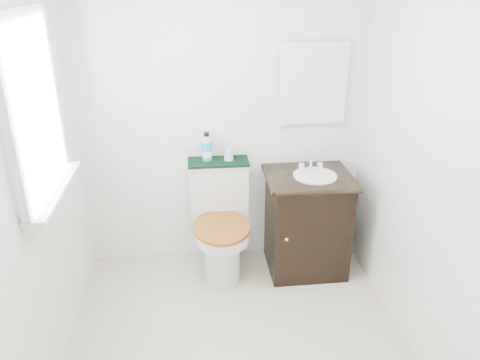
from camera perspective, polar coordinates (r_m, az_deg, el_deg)
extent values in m
plane|color=beige|center=(3.16, -0.06, -20.42)|extent=(2.40, 2.40, 0.00)
plane|color=white|center=(3.60, -2.06, 7.61)|extent=(2.40, 0.00, 2.40)
plane|color=white|center=(1.47, 5.05, -19.32)|extent=(2.40, 0.00, 2.40)
plane|color=white|center=(2.61, -24.82, -1.14)|extent=(0.00, 2.40, 2.40)
plane|color=white|center=(2.80, 22.90, 0.84)|extent=(0.00, 2.40, 2.40)
cube|color=white|center=(2.72, -23.95, 7.82)|extent=(0.02, 0.70, 0.90)
cube|color=silver|center=(3.63, 8.88, 11.52)|extent=(0.50, 0.02, 0.60)
cylinder|color=silver|center=(3.66, -2.19, -9.07)|extent=(0.28, 0.28, 0.43)
cube|color=silver|center=(3.88, -2.45, -7.07)|extent=(0.28, 0.28, 0.43)
cube|color=silver|center=(3.70, -2.59, -1.29)|extent=(0.45, 0.18, 0.41)
cube|color=silver|center=(3.61, -2.65, 1.89)|extent=(0.48, 0.20, 0.03)
cylinder|color=silver|center=(3.52, -2.20, -6.46)|extent=(0.41, 0.41, 0.08)
cylinder|color=brown|center=(3.49, -2.22, -5.69)|extent=(0.43, 0.43, 0.03)
cube|color=black|center=(3.74, 8.13, -5.46)|extent=(0.59, 0.50, 0.78)
cube|color=black|center=(3.56, 8.51, 0.31)|extent=(0.63, 0.54, 0.04)
cylinder|color=silver|center=(3.53, 9.12, 0.50)|extent=(0.33, 0.33, 0.01)
ellipsoid|color=silver|center=(3.55, 9.06, -0.31)|extent=(0.28, 0.28, 0.14)
cylinder|color=silver|center=(3.64, 8.62, 2.02)|extent=(0.02, 0.02, 0.10)
cube|color=silver|center=(3.96, -1.43, -8.02)|extent=(0.19, 0.16, 0.24)
cube|color=silver|center=(3.89, -1.45, -6.37)|extent=(0.21, 0.18, 0.03)
cube|color=black|center=(3.60, -2.66, 2.24)|extent=(0.47, 0.22, 0.02)
cylinder|color=#187ED3|center=(3.59, -4.05, 3.56)|extent=(0.08, 0.08, 0.14)
cylinder|color=silver|center=(3.56, -4.10, 5.02)|extent=(0.08, 0.08, 0.05)
cylinder|color=black|center=(3.55, -4.11, 5.61)|extent=(0.04, 0.04, 0.03)
cone|color=#90CDEC|center=(3.59, -1.37, 3.17)|extent=(0.07, 0.07, 0.09)
ellipsoid|color=#1A7E7E|center=(3.65, 7.78, 1.48)|extent=(0.06, 0.04, 0.02)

